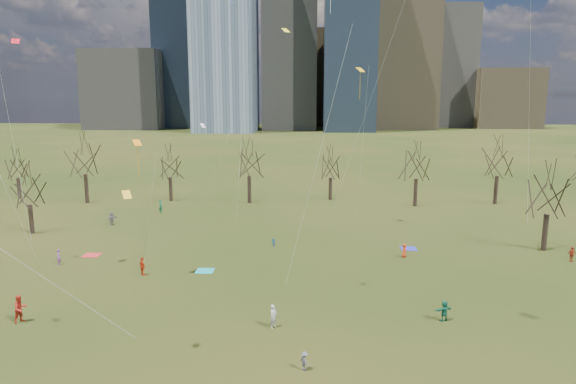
{
  "coord_description": "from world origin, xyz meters",
  "views": [
    {
      "loc": [
        2.14,
        -33.79,
        15.69
      ],
      "look_at": [
        0.0,
        12.0,
        7.0
      ],
      "focal_mm": 32.0,
      "sensor_mm": 36.0,
      "label": 1
    }
  ],
  "objects_px": {
    "blanket_teal": "(205,271)",
    "person_4": "(142,266)",
    "person_1": "(273,316)",
    "blanket_crimson": "(92,255)",
    "person_2": "(20,309)",
    "blanket_navy": "(408,249)"
  },
  "relations": [
    {
      "from": "person_1",
      "to": "person_2",
      "type": "height_order",
      "value": "person_2"
    },
    {
      "from": "person_4",
      "to": "blanket_crimson",
      "type": "bearing_deg",
      "value": 8.87
    },
    {
      "from": "blanket_teal",
      "to": "person_1",
      "type": "relative_size",
      "value": 0.96
    },
    {
      "from": "blanket_navy",
      "to": "person_4",
      "type": "xyz_separation_m",
      "value": [
        -24.96,
        -9.15,
        0.82
      ]
    },
    {
      "from": "blanket_teal",
      "to": "blanket_crimson",
      "type": "bearing_deg",
      "value": 161.61
    },
    {
      "from": "blanket_crimson",
      "to": "person_2",
      "type": "height_order",
      "value": "person_2"
    },
    {
      "from": "blanket_navy",
      "to": "blanket_crimson",
      "type": "xyz_separation_m",
      "value": [
        -31.93,
        -3.73,
        0.0
      ]
    },
    {
      "from": "blanket_teal",
      "to": "person_2",
      "type": "distance_m",
      "value": 15.46
    },
    {
      "from": "blanket_navy",
      "to": "person_2",
      "type": "relative_size",
      "value": 0.81
    },
    {
      "from": "blanket_teal",
      "to": "person_4",
      "type": "bearing_deg",
      "value": -165.52
    },
    {
      "from": "person_2",
      "to": "person_4",
      "type": "distance_m",
      "value": 11.18
    },
    {
      "from": "blanket_teal",
      "to": "person_1",
      "type": "bearing_deg",
      "value": -57.71
    },
    {
      "from": "blanket_teal",
      "to": "blanket_crimson",
      "type": "xyz_separation_m",
      "value": [
        -12.22,
        4.06,
        0.0
      ]
    },
    {
      "from": "blanket_navy",
      "to": "blanket_crimson",
      "type": "height_order",
      "value": "same"
    },
    {
      "from": "blanket_teal",
      "to": "person_2",
      "type": "height_order",
      "value": "person_2"
    },
    {
      "from": "person_2",
      "to": "blanket_crimson",
      "type": "bearing_deg",
      "value": 35.89
    },
    {
      "from": "blanket_crimson",
      "to": "person_4",
      "type": "height_order",
      "value": "person_4"
    },
    {
      "from": "blanket_navy",
      "to": "person_1",
      "type": "bearing_deg",
      "value": -123.66
    },
    {
      "from": "blanket_navy",
      "to": "blanket_crimson",
      "type": "relative_size",
      "value": 1.0
    },
    {
      "from": "person_1",
      "to": "person_4",
      "type": "height_order",
      "value": "person_4"
    },
    {
      "from": "blanket_crimson",
      "to": "person_2",
      "type": "distance_m",
      "value": 15.3
    },
    {
      "from": "person_2",
      "to": "blanket_teal",
      "type": "bearing_deg",
      "value": -13.72
    }
  ]
}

